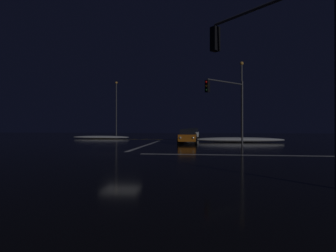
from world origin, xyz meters
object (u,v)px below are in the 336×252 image
at_px(sedan_black, 189,134).
at_px(sedan_red, 194,131).
at_px(sedan_white, 193,133).
at_px(streetlamp_right_near, 242,96).
at_px(sedan_gray, 192,132).
at_px(sedan_green, 193,132).
at_px(streetlamp_left_far, 116,105).
at_px(sedan_orange, 188,136).
at_px(traffic_signal_se, 275,50).
at_px(traffic_signal_ne, 228,99).

distance_m(sedan_black, sedan_red, 25.85).
height_order(sedan_black, sedan_red, same).
distance_m(sedan_white, streetlamp_right_near, 12.36).
height_order(sedan_white, sedan_gray, same).
height_order(sedan_green, streetlamp_left_far, streetlamp_left_far).
distance_m(sedan_orange, sedan_white, 12.87).
bearing_deg(sedan_red, sedan_gray, -90.06).
relative_size(sedan_black, sedan_green, 1.00).
height_order(streetlamp_left_far, streetlamp_right_near, streetlamp_left_far).
distance_m(sedan_white, streetlamp_left_far, 16.40).
bearing_deg(sedan_red, sedan_orange, -89.67).
bearing_deg(streetlamp_right_near, sedan_gray, 111.15).
bearing_deg(sedan_white, sedan_black, -92.96).
relative_size(sedan_gray, streetlamp_right_near, 0.46).
distance_m(sedan_black, streetlamp_left_far, 19.42).
xyz_separation_m(sedan_black, sedan_green, (-0.06, 19.10, 0.00)).
height_order(sedan_gray, traffic_signal_se, traffic_signal_se).
bearing_deg(sedan_orange, traffic_signal_se, -78.34).
bearing_deg(sedan_orange, streetlamp_right_near, 26.69).
bearing_deg(sedan_green, streetlamp_right_near, -74.24).
bearing_deg(streetlamp_left_far, traffic_signal_ne, -51.38).
height_order(sedan_orange, sedan_black, same).
height_order(sedan_green, sedan_red, same).
xyz_separation_m(sedan_orange, sedan_white, (0.18, 12.87, 0.00)).
bearing_deg(sedan_orange, sedan_red, 90.33).
relative_size(traffic_signal_se, streetlamp_right_near, 0.69).
height_order(sedan_orange, sedan_red, same).
height_order(sedan_black, traffic_signal_se, traffic_signal_se).
distance_m(sedan_gray, sedan_green, 6.12).
distance_m(sedan_orange, sedan_green, 25.71).
distance_m(sedan_gray, traffic_signal_se, 39.57).
xyz_separation_m(sedan_white, traffic_signal_ne, (3.81, -16.45, 3.60)).
relative_size(sedan_orange, sedan_white, 1.00).
distance_m(sedan_black, sedan_white, 6.27).
bearing_deg(sedan_red, traffic_signal_se, -85.35).
xyz_separation_m(sedan_red, streetlamp_right_near, (6.36, -29.35, 4.64)).
xyz_separation_m(sedan_orange, sedan_gray, (-0.20, 19.58, 0.00)).
bearing_deg(sedan_red, traffic_signal_ne, -83.40).
relative_size(sedan_orange, traffic_signal_se, 0.66).
height_order(sedan_green, traffic_signal_se, traffic_signal_se).
xyz_separation_m(traffic_signal_ne, streetlamp_left_far, (-18.12, 22.69, 1.40)).
relative_size(sedan_gray, traffic_signal_se, 0.66).
bearing_deg(streetlamp_left_far, sedan_orange, -53.49).
relative_size(sedan_black, traffic_signal_ne, 0.69).
bearing_deg(sedan_white, sedan_gray, 93.20).
xyz_separation_m(sedan_orange, streetlamp_left_far, (-14.14, 19.10, 5.00)).
bearing_deg(streetlamp_left_far, sedan_green, 25.35).
bearing_deg(sedan_green, sedan_orange, -89.54).
relative_size(sedan_green, sedan_red, 1.00).
relative_size(sedan_gray, sedan_red, 1.00).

